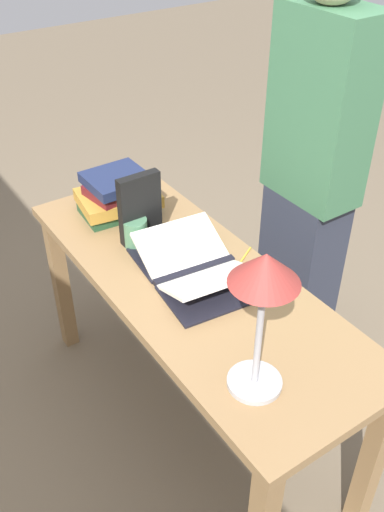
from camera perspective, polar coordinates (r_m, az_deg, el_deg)
name	(u,v)px	position (r m, az deg, el deg)	size (l,w,h in m)	color
ground_plane	(191,416)	(2.43, -0.09, -15.71)	(12.00, 12.00, 0.00)	#70604C
reading_desk	(191,303)	(1.99, -0.11, -4.68)	(1.46, 0.55, 0.73)	#937047
open_book	(195,267)	(1.92, 0.28, -1.06)	(0.49, 0.36, 0.09)	black
book_stack_tall	(118,195)	(2.24, -7.40, 6.10)	(0.26, 0.33, 0.16)	#234C2D
book_standing_upright	(140,208)	(2.04, -5.23, 4.77)	(0.04, 0.16, 0.26)	black
reading_lamp	(264,286)	(1.35, 7.17, -3.03)	(0.17, 0.17, 0.44)	#ADADB2
coffee_mug	(135,232)	(2.05, -5.69, 2.37)	(0.12, 0.09, 0.10)	#4C7F5B
pencil	(243,259)	(2.00, 5.08, -0.30)	(0.08, 0.14, 0.01)	gold
person_reader	(310,188)	(2.25, 11.68, 6.70)	(0.36, 0.22, 1.69)	#2D3342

